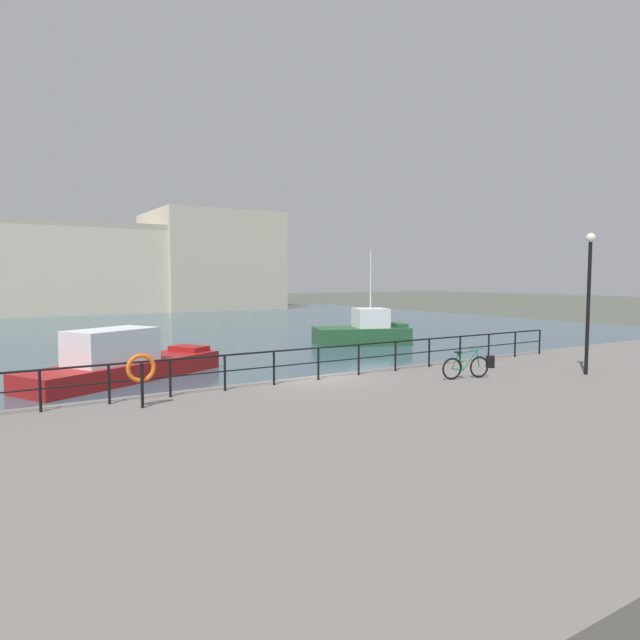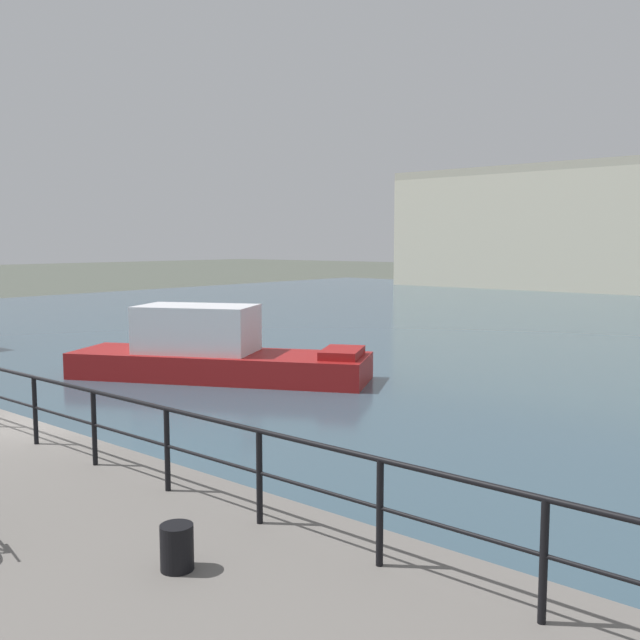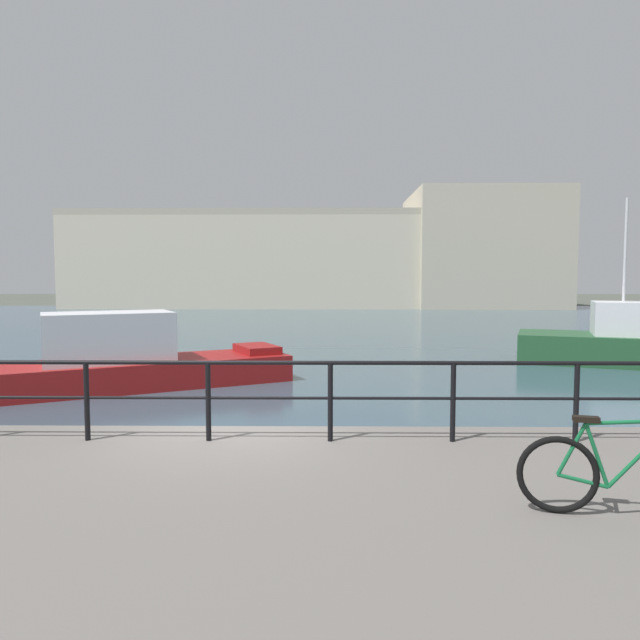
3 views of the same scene
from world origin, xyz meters
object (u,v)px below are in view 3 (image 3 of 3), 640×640
object	(u,v)px
harbor_building	(364,260)
moored_green_narrowboat	(128,360)
moored_white_yacht	(608,342)
parked_bicycle	(620,476)

from	to	relation	value
harbor_building	moored_green_narrowboat	world-z (taller)	harbor_building
harbor_building	moored_white_yacht	world-z (taller)	harbor_building
moored_green_narrowboat	moored_white_yacht	xyz separation A→B (m)	(16.23, 4.86, 0.02)
parked_bicycle	moored_white_yacht	bearing A→B (deg)	76.61
moored_white_yacht	parked_bicycle	size ratio (longest dim) A/B	3.80
parked_bicycle	harbor_building	bearing A→B (deg)	101.13
moored_green_narrowboat	harbor_building	bearing A→B (deg)	51.53
harbor_building	parked_bicycle	size ratio (longest dim) A/B	31.64
harbor_building	moored_green_narrowboat	xyz separation A→B (m)	(-10.13, -50.62, -4.69)
moored_green_narrowboat	moored_white_yacht	size ratio (longest dim) A/B	1.37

